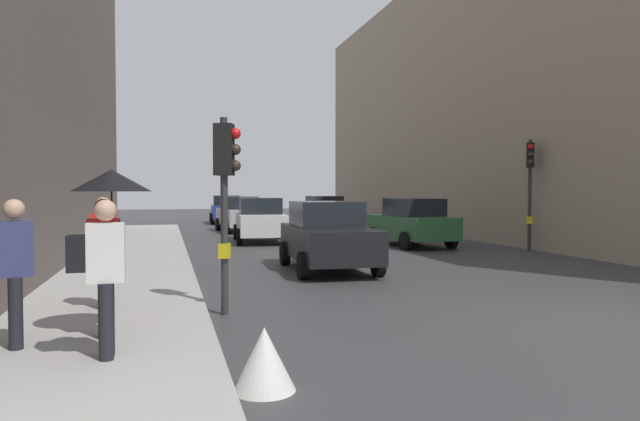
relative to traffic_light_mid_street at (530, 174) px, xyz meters
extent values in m
plane|color=#38383A|center=(-5.47, -9.62, -2.60)|extent=(120.00, 120.00, 0.00)
cube|color=#A8A5A0|center=(-12.78, -3.62, -2.52)|extent=(3.03, 40.00, 0.16)
cube|color=gray|center=(6.31, 6.96, 3.68)|extent=(12.00, 34.66, 12.57)
cylinder|color=#2D2D2D|center=(0.01, 0.02, -0.72)|extent=(0.12, 0.12, 3.77)
cube|color=black|center=(0.01, 0.02, 0.65)|extent=(0.36, 0.38, 0.84)
cube|color=yellow|center=(0.01, 0.02, -1.55)|extent=(0.25, 0.24, 0.24)
sphere|color=red|center=(-0.08, -0.14, 0.91)|extent=(0.18, 0.18, 0.18)
sphere|color=#2D231E|center=(-0.08, -0.14, 0.65)|extent=(0.18, 0.18, 0.18)
sphere|color=#2D231E|center=(-0.08, -0.14, 0.39)|extent=(0.18, 0.18, 0.18)
cylinder|color=#2D2D2D|center=(-10.96, -7.56, -0.99)|extent=(0.12, 0.12, 3.22)
cube|color=black|center=(-10.96, -7.56, 0.10)|extent=(0.37, 0.33, 0.84)
cube|color=yellow|center=(-10.96, -7.56, -1.55)|extent=(0.22, 0.24, 0.24)
sphere|color=red|center=(-10.78, -7.62, 0.36)|extent=(0.18, 0.18, 0.18)
sphere|color=#2D231E|center=(-10.78, -7.62, 0.10)|extent=(0.18, 0.18, 0.18)
sphere|color=#2D231E|center=(-10.78, -7.62, -0.16)|extent=(0.18, 0.18, 0.18)
cube|color=#BCBCC1|center=(-8.28, 12.05, -1.88)|extent=(2.10, 4.32, 0.80)
cube|color=black|center=(-8.30, 12.30, -1.16)|extent=(1.74, 2.11, 0.64)
cylinder|color=black|center=(-7.28, 10.77, -2.28)|extent=(0.27, 0.65, 0.64)
cylinder|color=black|center=(-9.08, 10.64, -2.28)|extent=(0.27, 0.65, 0.64)
cylinder|color=black|center=(-7.48, 13.46, -2.28)|extent=(0.27, 0.65, 0.64)
cylinder|color=black|center=(-9.27, 13.33, -2.28)|extent=(0.27, 0.65, 0.64)
cube|color=navy|center=(-8.19, 19.90, -1.88)|extent=(1.99, 4.28, 0.80)
cube|color=black|center=(-8.18, 20.15, -1.16)|extent=(1.69, 2.07, 0.64)
cylinder|color=black|center=(-7.35, 18.51, -2.28)|extent=(0.25, 0.65, 0.64)
cylinder|color=black|center=(-9.15, 18.59, -2.28)|extent=(0.25, 0.65, 0.64)
cylinder|color=black|center=(-7.23, 21.21, -2.28)|extent=(0.25, 0.65, 0.64)
cylinder|color=black|center=(-9.03, 21.29, -2.28)|extent=(0.25, 0.65, 0.64)
cube|color=red|center=(-3.24, 14.77, -1.88)|extent=(2.10, 4.32, 0.80)
cube|color=black|center=(-3.22, 14.52, -1.16)|extent=(1.74, 2.11, 0.64)
cylinder|color=black|center=(-4.24, 16.05, -2.28)|extent=(0.27, 0.65, 0.64)
cylinder|color=black|center=(-2.44, 16.18, -2.28)|extent=(0.27, 0.65, 0.64)
cylinder|color=black|center=(-4.04, 13.36, -2.28)|extent=(0.27, 0.65, 0.64)
cylinder|color=black|center=(-2.24, 13.49, -2.28)|extent=(0.27, 0.65, 0.64)
cube|color=silver|center=(-8.23, 5.89, -1.88)|extent=(2.10, 4.32, 0.80)
cube|color=black|center=(-8.21, 6.14, -1.16)|extent=(1.74, 2.11, 0.64)
cylinder|color=black|center=(-7.43, 4.48, -2.28)|extent=(0.27, 0.65, 0.64)
cylinder|color=black|center=(-9.23, 4.60, -2.28)|extent=(0.27, 0.65, 0.64)
cylinder|color=black|center=(-7.24, 7.17, -2.28)|extent=(0.27, 0.65, 0.64)
cylinder|color=black|center=(-9.03, 7.30, -2.28)|extent=(0.27, 0.65, 0.64)
cube|color=black|center=(-7.88, -2.86, -1.88)|extent=(1.97, 4.27, 0.80)
cube|color=black|center=(-7.87, -2.61, -1.16)|extent=(1.68, 2.06, 0.64)
cylinder|color=black|center=(-7.04, -4.24, -2.28)|extent=(0.25, 0.65, 0.64)
cylinder|color=black|center=(-8.84, -4.17, -2.28)|extent=(0.25, 0.65, 0.64)
cylinder|color=black|center=(-6.93, -1.54, -2.28)|extent=(0.25, 0.65, 0.64)
cylinder|color=black|center=(-8.73, -1.47, -2.28)|extent=(0.25, 0.65, 0.64)
cube|color=#2D6038|center=(-3.11, 2.79, -1.88)|extent=(2.08, 4.31, 0.80)
cube|color=black|center=(-3.09, 2.55, -1.16)|extent=(1.73, 2.10, 0.64)
cylinder|color=black|center=(-4.10, 4.08, -2.28)|extent=(0.26, 0.65, 0.64)
cylinder|color=black|center=(-2.30, 4.20, -2.28)|extent=(0.26, 0.65, 0.64)
cylinder|color=black|center=(-3.92, 1.39, -2.28)|extent=(0.26, 0.65, 0.64)
cylinder|color=black|center=(-2.12, 1.51, -2.28)|extent=(0.26, 0.65, 0.64)
cylinder|color=black|center=(-12.66, -9.16, -2.02)|extent=(0.16, 0.16, 0.85)
cylinder|color=black|center=(-12.64, -9.36, -2.02)|extent=(0.16, 0.16, 0.85)
cube|color=red|center=(-12.65, -9.26, -1.26)|extent=(0.42, 0.30, 0.66)
sphere|color=tan|center=(-12.65, -9.26, -0.79)|extent=(0.24, 0.24, 0.24)
cylinder|color=black|center=(-12.55, -9.25, -1.01)|extent=(0.02, 0.02, 0.90)
cone|color=black|center=(-12.55, -9.25, -0.44)|extent=(1.00, 1.00, 0.28)
cylinder|color=black|center=(-12.53, -10.16, -2.02)|extent=(0.16, 0.16, 0.85)
cylinder|color=black|center=(-12.53, -10.36, -2.02)|extent=(0.16, 0.16, 0.85)
cube|color=silver|center=(-12.53, -10.26, -1.26)|extent=(0.41, 0.27, 0.66)
sphere|color=tan|center=(-12.53, -10.26, -0.79)|extent=(0.24, 0.24, 0.24)
cube|color=black|center=(-12.83, -10.26, -1.26)|extent=(0.21, 0.29, 0.40)
cylinder|color=black|center=(-13.65, -9.42, -2.02)|extent=(0.16, 0.16, 0.85)
cylinder|color=black|center=(-13.60, -9.62, -2.02)|extent=(0.16, 0.16, 0.85)
cube|color=navy|center=(-13.62, -9.52, -1.26)|extent=(0.45, 0.35, 0.66)
sphere|color=tan|center=(-13.62, -9.52, -0.79)|extent=(0.24, 0.24, 0.24)
cylinder|color=black|center=(-12.85, -7.22, -2.02)|extent=(0.16, 0.16, 0.85)
cylinder|color=black|center=(-12.84, -7.42, -2.02)|extent=(0.16, 0.16, 0.85)
cube|color=red|center=(-12.85, -7.32, -1.26)|extent=(0.41, 0.28, 0.66)
sphere|color=tan|center=(-12.85, -7.32, -0.79)|extent=(0.24, 0.24, 0.24)
cone|color=silver|center=(-10.93, -11.32, -2.28)|extent=(0.64, 0.64, 0.65)
camera|label=1|loc=(-11.88, -17.08, -0.58)|focal=32.56mm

